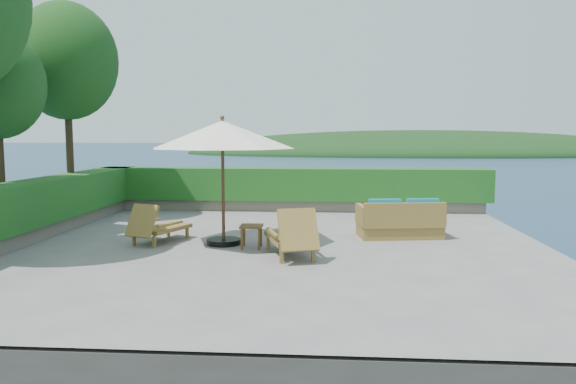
# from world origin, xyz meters

# --- Properties ---
(ground) EXTENTS (12.00, 12.00, 0.00)m
(ground) POSITION_xyz_m (0.00, 0.00, 0.00)
(ground) COLOR gray
(ground) RESTS_ON ground
(foundation) EXTENTS (12.00, 12.00, 3.00)m
(foundation) POSITION_xyz_m (0.00, 0.00, -1.55)
(foundation) COLOR #4E473E
(foundation) RESTS_ON ocean
(ocean) EXTENTS (600.00, 600.00, 0.00)m
(ocean) POSITION_xyz_m (0.00, 0.00, -3.00)
(ocean) COLOR navy
(ocean) RESTS_ON ground
(offshore_island) EXTENTS (126.00, 57.60, 12.60)m
(offshore_island) POSITION_xyz_m (25.00, 140.00, -3.00)
(offshore_island) COLOR black
(offshore_island) RESTS_ON ocean
(planter_wall_far) EXTENTS (12.00, 0.60, 0.36)m
(planter_wall_far) POSITION_xyz_m (0.00, 5.60, 0.18)
(planter_wall_far) COLOR gray
(planter_wall_far) RESTS_ON ground
(planter_wall_left) EXTENTS (0.60, 12.00, 0.36)m
(planter_wall_left) POSITION_xyz_m (-5.60, 0.00, 0.18)
(planter_wall_left) COLOR gray
(planter_wall_left) RESTS_ON ground
(hedge_far) EXTENTS (12.40, 0.90, 1.00)m
(hedge_far) POSITION_xyz_m (0.00, 5.60, 0.85)
(hedge_far) COLOR #164213
(hedge_far) RESTS_ON planter_wall_far
(hedge_left) EXTENTS (0.90, 12.40, 1.00)m
(hedge_left) POSITION_xyz_m (-5.60, 0.00, 0.85)
(hedge_left) COLOR #164213
(hedge_left) RESTS_ON planter_wall_left
(tree_far) EXTENTS (2.80, 2.80, 6.03)m
(tree_far) POSITION_xyz_m (-6.00, 3.20, 4.40)
(tree_far) COLOR #442F1A
(tree_far) RESTS_ON ground
(patio_umbrella) EXTENTS (3.40, 3.40, 2.83)m
(patio_umbrella) POSITION_xyz_m (-1.07, 0.09, 2.39)
(patio_umbrella) COLOR black
(patio_umbrella) RESTS_ON ground
(lounge_left) EXTENTS (1.19, 1.72, 0.92)m
(lounge_left) POSITION_xyz_m (-2.58, 0.12, 0.38)
(lounge_left) COLOR brown
(lounge_left) RESTS_ON ground
(lounge_right) EXTENTS (1.22, 1.92, 1.03)m
(lounge_right) POSITION_xyz_m (0.51, -1.08, 0.43)
(lounge_right) COLOR brown
(lounge_right) RESTS_ON ground
(side_table) EXTENTS (0.47, 0.47, 0.50)m
(side_table) POSITION_xyz_m (-0.40, -0.27, 0.41)
(side_table) COLOR brown
(side_table) RESTS_ON ground
(wicker_loveseat) EXTENTS (2.05, 1.26, 0.95)m
(wicker_loveseat) POSITION_xyz_m (2.91, 1.21, 0.37)
(wicker_loveseat) COLOR brown
(wicker_loveseat) RESTS_ON ground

